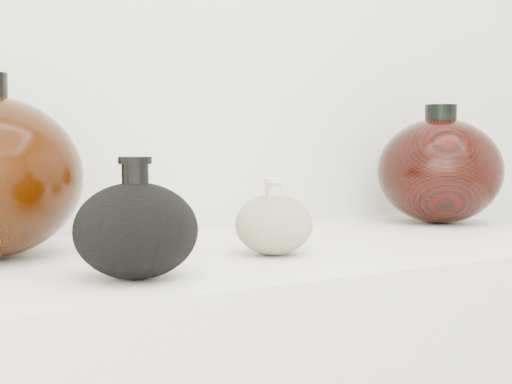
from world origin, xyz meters
TOP-DOWN VIEW (x-y plane):
  - black_gourd_vase at (-0.20, 0.81)m, footprint 0.14×0.14m
  - cream_gourd_vase at (0.02, 0.88)m, footprint 0.14×0.14m
  - right_round_pot at (0.48, 1.04)m, footprint 0.26×0.26m

SIDE VIEW (x-z plane):
  - cream_gourd_vase at x=0.02m, z-range 0.89..0.99m
  - black_gourd_vase at x=-0.20m, z-range 0.89..1.02m
  - right_round_pot at x=0.48m, z-range 0.89..1.11m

